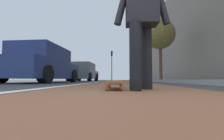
{
  "coord_description": "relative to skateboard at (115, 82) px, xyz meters",
  "views": [
    {
      "loc": [
        -0.85,
        0.03,
        0.13
      ],
      "look_at": [
        9.08,
        0.61,
        0.73
      ],
      "focal_mm": 25.36,
      "sensor_mm": 36.0,
      "label": 1
    }
  ],
  "objects": [
    {
      "name": "lane_stripe_white",
      "position": [
        18.72,
        1.07,
        -0.09
      ],
      "size": [
        52.0,
        0.16,
        0.01
      ],
      "primitive_type": "cube",
      "color": "silver",
      "rests_on": "ground"
    },
    {
      "name": "traffic_light",
      "position": [
        23.47,
        1.47,
        3.18
      ],
      "size": [
        0.33,
        0.28,
        4.79
      ],
      "color": "#2D2D2D",
      "rests_on": "ground"
    },
    {
      "name": "parked_car_near",
      "position": [
        4.18,
        3.13,
        0.6
      ],
      "size": [
        4.18,
        1.99,
        1.47
      ],
      "color": "navy",
      "rests_on": "ground"
    },
    {
      "name": "street_tree_mid",
      "position": [
        10.82,
        -3.27,
        3.71
      ],
      "size": [
        2.4,
        2.4,
        5.03
      ],
      "color": "brown",
      "rests_on": "ground"
    },
    {
      "name": "parked_car_mid",
      "position": [
        10.84,
        3.05,
        0.63
      ],
      "size": [
        4.29,
        1.96,
        1.49
      ],
      "color": "#4C5156",
      "rests_on": "ground"
    },
    {
      "name": "ground_plane",
      "position": [
        8.72,
        -0.11,
        -0.09
      ],
      "size": [
        80.0,
        80.0,
        0.0
      ],
      "primitive_type": "plane",
      "color": "#38383D"
    },
    {
      "name": "skater_person",
      "position": [
        -0.15,
        -0.35,
        0.84
      ],
      "size": [
        0.47,
        0.72,
        1.64
      ],
      "color": "black",
      "rests_on": "ground"
    },
    {
      "name": "building_facade",
      "position": [
        20.72,
        -6.69,
        5.31
      ],
      "size": [
        40.0,
        1.2,
        10.8
      ],
      "primitive_type": "cube",
      "color": "gray",
      "rests_on": "ground"
    },
    {
      "name": "bike_lane_paint",
      "position": [
        22.72,
        -0.11,
        -0.09
      ],
      "size": [
        56.0,
        2.06,
        0.0
      ],
      "primitive_type": "cube",
      "color": "brown",
      "rests_on": "ground"
    },
    {
      "name": "skateboard",
      "position": [
        0.0,
        0.0,
        0.0
      ],
      "size": [
        0.84,
        0.22,
        0.11
      ],
      "color": "orange",
      "rests_on": "ground"
    },
    {
      "name": "sidewalk_curb",
      "position": [
        16.72,
        -3.67,
        -0.03
      ],
      "size": [
        52.0,
        3.2,
        0.13
      ],
      "primitive_type": "cube",
      "color": "#9E9B93",
      "rests_on": "ground"
    }
  ]
}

